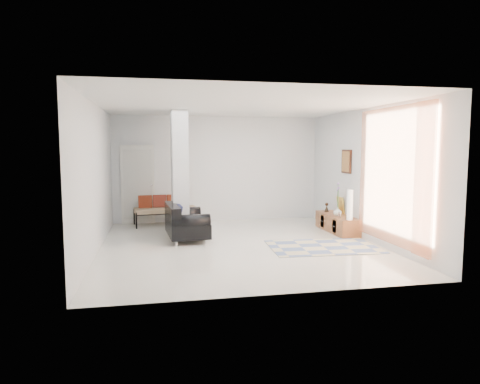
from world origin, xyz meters
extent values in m
plane|color=white|center=(0.00, 0.00, 0.00)|extent=(6.00, 6.00, 0.00)
plane|color=white|center=(0.00, 0.00, 2.80)|extent=(6.00, 6.00, 0.00)
plane|color=silver|center=(0.00, 3.00, 1.40)|extent=(6.00, 0.00, 6.00)
plane|color=silver|center=(0.00, -3.00, 1.40)|extent=(6.00, 0.00, 6.00)
plane|color=silver|center=(-2.75, 0.00, 1.40)|extent=(0.00, 6.00, 6.00)
plane|color=silver|center=(2.75, 0.00, 1.40)|extent=(0.00, 6.00, 6.00)
cube|color=silver|center=(-1.10, 1.60, 1.40)|extent=(0.35, 1.20, 2.80)
cube|color=white|center=(-2.10, 2.96, 1.02)|extent=(0.85, 0.06, 2.04)
plane|color=#FF7E43|center=(2.67, -1.15, 1.45)|extent=(0.00, 2.55, 2.55)
cube|color=#35180E|center=(2.72, 0.90, 1.65)|extent=(0.04, 0.45, 0.55)
cube|color=brown|center=(2.52, 0.90, 0.20)|extent=(0.45, 1.60, 0.40)
cube|color=#35180E|center=(2.30, 0.55, 0.20)|extent=(0.02, 0.21, 0.28)
cube|color=#35180E|center=(2.30, 1.25, 0.20)|extent=(0.02, 0.21, 0.28)
cube|color=yellow|center=(2.70, 1.12, 0.60)|extent=(0.09, 0.32, 0.40)
cube|color=silver|center=(2.42, 0.55, 0.46)|extent=(0.04, 0.10, 0.12)
cylinder|color=silver|center=(-1.26, 0.20, 0.05)|extent=(0.05, 0.05, 0.10)
cylinder|color=silver|center=(-1.35, 1.31, 0.05)|extent=(0.05, 0.05, 0.10)
cylinder|color=silver|center=(-0.65, 0.25, 0.05)|extent=(0.05, 0.05, 0.10)
cylinder|color=silver|center=(-0.74, 1.35, 0.05)|extent=(0.05, 0.05, 0.10)
cube|color=black|center=(-1.00, 0.78, 0.25)|extent=(0.91, 1.41, 0.30)
cube|color=black|center=(-1.30, 0.75, 0.58)|extent=(0.30, 1.36, 0.36)
cylinder|color=black|center=(-0.96, 0.22, 0.48)|extent=(0.79, 0.34, 0.28)
cylinder|color=black|center=(-1.04, 1.33, 0.48)|extent=(0.79, 0.34, 0.28)
cube|color=black|center=(-1.18, 0.76, 0.60)|extent=(0.18, 0.50, 0.31)
cylinder|color=black|center=(-2.12, 2.19, 0.20)|extent=(0.04, 0.04, 0.40)
cylinder|color=black|center=(-0.60, 2.39, 0.20)|extent=(0.04, 0.04, 0.40)
cylinder|color=black|center=(-2.20, 2.81, 0.20)|extent=(0.04, 0.04, 0.40)
cylinder|color=black|center=(-0.68, 3.01, 0.20)|extent=(0.04, 0.04, 0.40)
cube|color=beige|center=(-1.40, 2.60, 0.38)|extent=(1.63, 0.84, 0.12)
cube|color=maroon|center=(-1.92, 2.68, 0.60)|extent=(0.36, 0.21, 0.33)
cube|color=maroon|center=(-1.55, 2.73, 0.60)|extent=(0.36, 0.21, 0.33)
cube|color=maroon|center=(-1.19, 2.78, 0.60)|extent=(0.36, 0.21, 0.33)
cube|color=#C4BB96|center=(1.60, -0.52, 0.01)|extent=(2.19, 1.53, 0.01)
cylinder|color=white|center=(2.50, 0.21, 0.73)|extent=(0.12, 0.12, 0.66)
imported|color=white|center=(2.47, 0.77, 0.50)|extent=(0.21, 0.21, 0.20)
camera|label=1|loc=(-1.66, -8.37, 1.97)|focal=32.00mm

